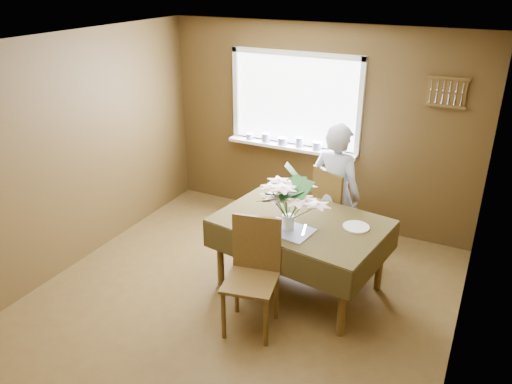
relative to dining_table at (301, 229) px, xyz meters
The scene contains 15 objects.
floor 1.06m from the dining_table, 123.49° to the right, with size 4.50×4.50×0.00m, color #503B1B.
ceiling 1.98m from the dining_table, 123.49° to the right, with size 4.50×4.50×0.00m, color white.
wall_back 1.74m from the dining_table, 105.58° to the left, with size 4.00×4.00×0.00m, color brown.
wall_front 3.00m from the dining_table, 98.60° to the right, with size 4.00×4.00×0.00m, color brown.
wall_left 2.59m from the dining_table, 164.72° to the right, with size 4.50×4.50×0.00m, color brown.
wall_right 1.79m from the dining_table, 23.17° to the right, with size 4.50×4.50×0.00m, color brown.
window_assembly 1.82m from the dining_table, 115.87° to the left, with size 1.72×0.20×1.22m.
spoon_rack 2.18m from the dining_table, 56.92° to the left, with size 0.44×0.05×0.33m.
dining_table is the anchor object (origin of this frame).
chair_far 0.80m from the dining_table, 83.65° to the left, with size 0.62×0.62×1.07m.
chair_near 0.75m from the dining_table, 103.19° to the right, with size 0.54×0.54×1.06m.
seated_woman 0.75m from the dining_table, 81.70° to the left, with size 0.59×0.38×1.60m, color white.
flower_bouquet 0.47m from the dining_table, 101.52° to the right, with size 0.57×0.57×0.49m.
side_plate 0.55m from the dining_table, ahead, with size 0.26×0.26×0.01m, color white.
table_knife 0.24m from the dining_table, 60.62° to the right, with size 0.02×0.22×0.00m, color silver.
Camera 1 is at (2.01, -3.45, 3.06)m, focal length 35.00 mm.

